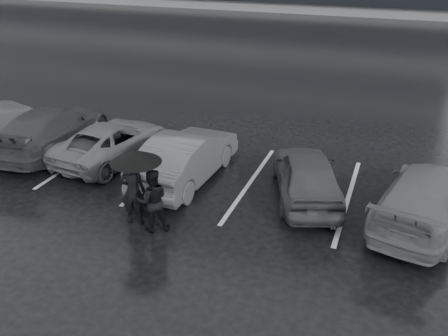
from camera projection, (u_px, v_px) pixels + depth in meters
ground at (197, 221)px, 12.50m from camera, size 160.00×160.00×0.00m
car_main at (307, 175)px, 13.38m from camera, size 2.81×4.25×1.34m
car_west_a at (186, 157)px, 14.35m from camera, size 1.72×4.45×1.44m
car_west_b at (111, 141)px, 15.75m from camera, size 2.41×4.47×1.19m
car_west_c at (52, 129)px, 16.42m from camera, size 2.35×5.03×1.42m
car_east at (425, 198)px, 12.22m from camera, size 2.86×4.97×1.36m
pedestrian_left at (133, 191)px, 12.13m from camera, size 0.72×0.57×1.71m
pedestrian_right at (152, 201)px, 11.83m from camera, size 0.98×0.93×1.60m
umbrella at (136, 156)px, 11.57m from camera, size 1.21×1.21×2.05m
stall_stripes at (205, 175)px, 14.87m from camera, size 19.72×5.00×0.00m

